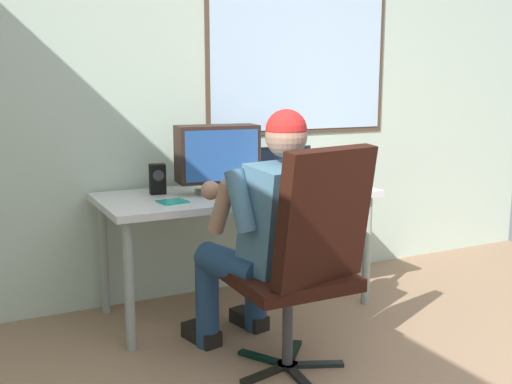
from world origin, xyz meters
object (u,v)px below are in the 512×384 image
crt_monitor (217,155)px  office_chair (307,252)px  laptop (288,175)px  person_seated (268,230)px  desk (238,203)px  cd_case (173,202)px  desk_speaker (158,179)px  wine_glass (275,177)px

crt_monitor → office_chair: bearing=-88.1°
laptop → person_seated: bearing=-125.8°
desk → cd_case: size_ratio=10.07×
laptop → cd_case: 0.85m
desk → desk_speaker: (-0.44, 0.14, 0.15)m
office_chair → laptop: bearing=64.7°
desk → wine_glass: 0.29m
crt_monitor → cd_case: (-0.32, -0.15, -0.22)m
wine_glass → cd_case: bearing=176.2°
desk → laptop: bearing=10.1°
person_seated → crt_monitor: 0.72m
person_seated → cd_case: size_ratio=7.75×
laptop → desk_speaker: laptop is taller
office_chair → laptop: office_chair is taller
crt_monitor → desk_speaker: crt_monitor is taller
crt_monitor → desk_speaker: bearing=158.0°
office_chair → person_seated: bearing=101.4°
crt_monitor → wine_glass: (0.27, -0.19, -0.12)m
desk → cd_case: bearing=-162.7°
office_chair → wine_glass: bearing=71.9°
office_chair → wine_glass: office_chair is taller
wine_glass → cd_case: size_ratio=0.94×
crt_monitor → desk_speaker: size_ratio=2.79×
person_seated → wine_glass: 0.58m
desk_speaker → cd_case: desk_speaker is taller
desk → office_chair: bearing=-95.6°
office_chair → cd_case: size_ratio=6.81×
office_chair → desk_speaker: size_ratio=6.27×
office_chair → crt_monitor: size_ratio=2.24×
wine_glass → person_seated: bearing=-121.9°
wine_glass → laptop: bearing=47.6°
person_seated → desk_speaker: bearing=110.3°
desk → office_chair: 0.93m
person_seated → wine_glass: (0.30, 0.48, 0.17)m
cd_case → desk: bearing=17.3°
laptop → wine_glass: (-0.22, -0.24, 0.04)m
person_seated → desk: bearing=77.6°
desk_speaker → wine_glass: bearing=-28.0°
laptop → cd_case: bearing=-166.0°
desk → person_seated: 0.67m
desk → wine_glass: bearing=-49.2°
crt_monitor → wine_glass: size_ratio=3.22×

